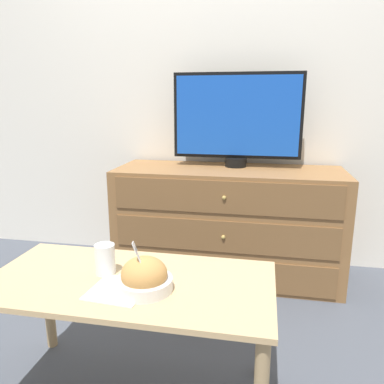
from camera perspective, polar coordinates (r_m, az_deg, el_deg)
name	(u,v)px	position (r m, az deg, el deg)	size (l,w,h in m)	color
ground_plane	(214,255)	(2.81, 3.43, -9.58)	(12.00, 12.00, 0.00)	#474C56
wall_back	(218,71)	(2.61, 3.94, 17.90)	(12.00, 0.05, 2.60)	white
dresser	(228,223)	(2.40, 5.47, -4.74)	(1.40, 0.52, 0.70)	olive
tv	(237,118)	(2.37, 6.88, 11.11)	(0.80, 0.14, 0.58)	black
coffee_table	(130,298)	(1.43, -9.44, -15.64)	(1.03, 0.51, 0.49)	tan
takeout_bowl	(144,278)	(1.30, -7.28, -12.80)	(0.19, 0.19, 0.18)	silver
drink_cup	(105,261)	(1.44, -13.09, -10.18)	(0.07, 0.07, 0.11)	#9E6638
napkin	(118,290)	(1.33, -11.18, -14.44)	(0.20, 0.20, 0.00)	silver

